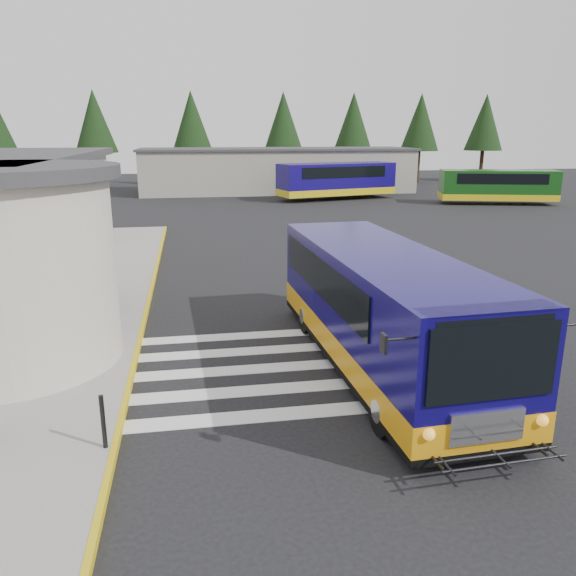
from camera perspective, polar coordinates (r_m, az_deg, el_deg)
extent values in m
plane|color=black|center=(14.98, 0.42, -6.75)|extent=(140.00, 140.00, 0.00)
cube|color=gold|center=(18.58, -14.23, -2.50)|extent=(0.12, 34.00, 0.16)
cylinder|color=beige|center=(15.21, -26.88, 1.37)|extent=(5.20, 5.20, 4.50)
cube|color=black|center=(19.57, -21.36, 1.37)|extent=(0.08, 1.20, 2.20)
cube|color=#38383A|center=(19.23, -20.33, 5.20)|extent=(1.20, 1.80, 0.12)
cube|color=silver|center=(12.04, 0.79, -12.58)|extent=(8.00, 0.55, 0.01)
cube|color=silver|center=(13.10, -0.19, -10.14)|extent=(8.00, 0.55, 0.01)
cube|color=silver|center=(14.17, -1.01, -8.06)|extent=(8.00, 0.55, 0.01)
cube|color=silver|center=(15.27, -1.70, -6.29)|extent=(8.00, 0.55, 0.01)
cube|color=silver|center=(16.38, -2.30, -4.74)|extent=(8.00, 0.55, 0.01)
cube|color=gray|center=(56.40, -1.17, 11.80)|extent=(26.00, 8.00, 4.00)
cube|color=#38383A|center=(56.30, -1.18, 13.93)|extent=(26.40, 8.40, 0.20)
cylinder|color=black|center=(64.47, -18.66, 11.30)|extent=(0.44, 0.44, 3.60)
cone|color=black|center=(64.36, -19.05, 15.73)|extent=(4.40, 4.40, 6.40)
cylinder|color=black|center=(63.76, -9.57, 11.85)|extent=(0.44, 0.44, 3.60)
cone|color=black|center=(63.65, -9.77, 16.34)|extent=(4.40, 4.40, 6.40)
cylinder|color=black|center=(64.61, -0.47, 12.10)|extent=(0.44, 0.44, 3.60)
cone|color=black|center=(64.50, -0.48, 16.54)|extent=(4.40, 4.40, 6.40)
cylinder|color=black|center=(66.38, 6.52, 12.10)|extent=(0.44, 0.44, 3.60)
cone|color=black|center=(66.27, 6.66, 16.41)|extent=(4.40, 4.40, 6.40)
cylinder|color=black|center=(69.03, 13.05, 11.93)|extent=(0.44, 0.44, 3.60)
cone|color=black|center=(68.93, 13.31, 16.08)|extent=(4.40, 4.40, 6.40)
cylinder|color=black|center=(72.48, 19.02, 11.65)|extent=(0.44, 0.44, 3.60)
cone|color=black|center=(72.38, 19.38, 15.59)|extent=(4.40, 4.40, 6.40)
cube|color=#0E0751|center=(13.93, 9.53, -1.43)|extent=(3.11, 9.64, 2.49)
cube|color=orange|center=(14.23, 9.36, -5.08)|extent=(3.14, 9.67, 0.59)
cube|color=black|center=(14.36, 9.30, -6.39)|extent=(3.13, 9.66, 0.23)
cube|color=black|center=(9.80, 20.14, -7.13)|extent=(2.33, 0.18, 1.32)
cube|color=silver|center=(10.28, 19.56, -13.16)|extent=(1.38, 0.13, 0.58)
cube|color=black|center=(14.14, 3.29, 1.13)|extent=(0.38, 6.98, 0.95)
cube|color=black|center=(15.08, 13.16, 1.66)|extent=(0.38, 6.98, 0.95)
cylinder|color=black|center=(11.23, 9.77, -12.15)|extent=(0.37, 1.03, 1.02)
cylinder|color=black|center=(12.24, 20.09, -10.48)|extent=(0.37, 1.03, 1.02)
cylinder|color=black|center=(16.42, 1.99, -2.84)|extent=(0.37, 1.03, 1.02)
cylinder|color=black|center=(17.13, 9.56, -2.27)|extent=(0.37, 1.03, 1.02)
cube|color=black|center=(8.97, 9.69, -5.57)|extent=(0.06, 0.19, 0.32)
cylinder|color=black|center=(10.88, -18.26, -12.78)|extent=(0.08, 0.08, 1.03)
cube|color=#110759|center=(50.00, 4.95, 11.01)|extent=(10.73, 5.38, 2.64)
cube|color=gold|center=(50.09, 4.92, 9.80)|extent=(10.77, 5.42, 0.57)
cube|color=black|center=(49.95, 4.96, 11.74)|extent=(8.52, 4.86, 0.92)
cube|color=#124111|center=(49.46, 20.55, 9.80)|extent=(9.43, 4.80, 2.32)
cube|color=gold|center=(49.55, 20.44, 8.73)|extent=(9.47, 4.84, 0.50)
cube|color=black|center=(49.42, 20.61, 10.44)|extent=(7.50, 4.32, 0.81)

